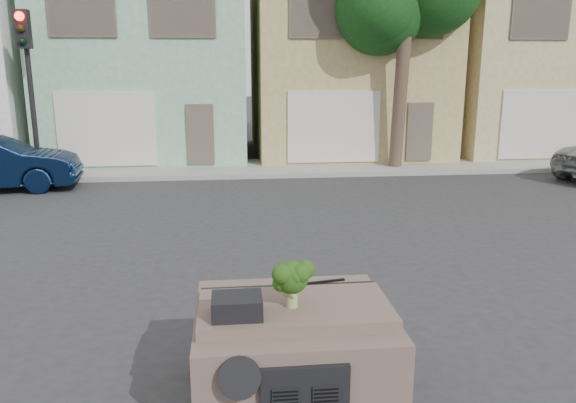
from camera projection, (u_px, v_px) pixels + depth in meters
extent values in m
plane|color=#303033|center=(271.00, 289.00, 8.92)|extent=(120.00, 120.00, 0.00)
cube|color=gray|center=(247.00, 168.00, 19.05)|extent=(40.00, 3.00, 0.15)
cube|color=#89BD99|center=(151.00, 58.00, 21.69)|extent=(7.20, 8.20, 7.55)
cube|color=tan|center=(342.00, 58.00, 22.46)|extent=(7.20, 8.20, 7.55)
cube|color=tan|center=(520.00, 58.00, 23.24)|extent=(7.20, 8.20, 7.55)
cube|color=black|center=(31.00, 97.00, 16.83)|extent=(0.40, 0.40, 5.10)
cube|color=#133D14|center=(403.00, 41.00, 17.91)|extent=(4.40, 4.00, 8.50)
cube|color=brown|center=(293.00, 348.00, 5.88)|extent=(2.00, 1.80, 1.12)
cube|color=black|center=(237.00, 306.00, 5.33)|extent=(0.48, 0.38, 0.20)
cube|color=black|center=(315.00, 283.00, 6.15)|extent=(0.69, 0.15, 0.02)
cube|color=#1C3B0E|center=(292.00, 284.00, 5.51)|extent=(0.52, 0.52, 0.48)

